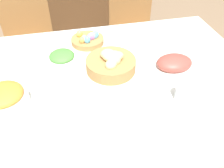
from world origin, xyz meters
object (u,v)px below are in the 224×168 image
at_px(egg_basket, 88,40).
at_px(drinking_cup, 183,92).
at_px(spoon, 182,130).
at_px(butter_dish, 71,106).
at_px(knife, 176,132).
at_px(fork, 101,146).
at_px(chair_far_right, 134,29).
at_px(green_salad_bowl, 62,59).
at_px(carrot_bowl, 5,98).
at_px(bread_basket, 111,63).
at_px(chair_far_left, 29,40).
at_px(ham_platter, 174,64).
at_px(dinner_plate, 139,138).

relative_size(egg_basket, drinking_cup, 2.14).
relative_size(spoon, butter_dish, 1.45).
bearing_deg(knife, fork, -175.64).
xyz_separation_m(spoon, drinking_cup, (0.07, 0.18, 0.05)).
distance_m(chair_far_right, green_salad_bowl, 1.05).
xyz_separation_m(egg_basket, carrot_bowl, (-0.45, -0.47, 0.02)).
bearing_deg(egg_basket, bread_basket, -74.42).
height_order(chair_far_left, egg_basket, chair_far_left).
bearing_deg(knife, butter_dish, 155.01).
bearing_deg(spoon, ham_platter, 66.89).
bearing_deg(chair_far_left, fork, -74.24).
distance_m(green_salad_bowl, carrot_bowl, 0.39).
distance_m(bread_basket, drinking_cup, 0.41).
bearing_deg(dinner_plate, green_salad_bowl, 114.88).
distance_m(green_salad_bowl, butter_dish, 0.35).
xyz_separation_m(bread_basket, green_salad_bowl, (-0.26, 0.11, -0.01)).
distance_m(dinner_plate, fork, 0.16).
bearing_deg(butter_dish, drinking_cup, -6.38).
bearing_deg(spoon, green_salad_bowl, 124.00).
xyz_separation_m(green_salad_bowl, spoon, (0.46, -0.58, -0.04)).
relative_size(bread_basket, carrot_bowl, 1.29).
xyz_separation_m(chair_far_right, ham_platter, (-0.07, -0.92, 0.27)).
height_order(chair_far_right, spoon, chair_far_right).
height_order(chair_far_right, green_salad_bowl, chair_far_right).
bearing_deg(ham_platter, chair_far_right, 85.97).
height_order(bread_basket, knife, bread_basket).
distance_m(chair_far_left, egg_basket, 0.77).
bearing_deg(chair_far_right, carrot_bowl, -139.36).
bearing_deg(carrot_bowl, spoon, -23.17).
xyz_separation_m(bread_basket, knife, (0.17, -0.48, -0.04)).
bearing_deg(ham_platter, green_salad_bowl, 164.88).
bearing_deg(chair_far_right, chair_far_left, 173.23).
height_order(carrot_bowl, drinking_cup, carrot_bowl).
xyz_separation_m(ham_platter, green_salad_bowl, (-0.60, 0.16, 0.01)).
height_order(bread_basket, fork, bread_basket).
xyz_separation_m(ham_platter, dinner_plate, (-0.33, -0.42, -0.02)).
distance_m(chair_far_right, carrot_bowl, 1.43).
bearing_deg(chair_far_right, green_salad_bowl, -138.09).
distance_m(green_salad_bowl, drinking_cup, 0.67).
xyz_separation_m(bread_basket, dinner_plate, (0.01, -0.48, -0.04)).
relative_size(chair_far_left, green_salad_bowl, 6.09).
distance_m(chair_far_left, ham_platter, 1.31).
bearing_deg(chair_far_left, spoon, -61.49).
bearing_deg(egg_basket, chair_far_left, 128.60).
bearing_deg(fork, ham_platter, 44.68).
bearing_deg(knife, green_salad_bowl, 130.86).
bearing_deg(fork, chair_far_right, 71.73).
xyz_separation_m(green_salad_bowl, butter_dish, (0.01, -0.35, -0.02)).
height_order(fork, butter_dish, butter_dish).
bearing_deg(fork, butter_dish, 116.67).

